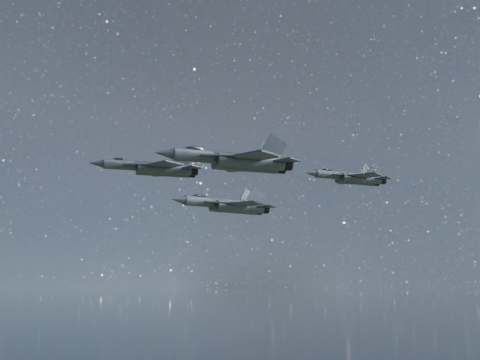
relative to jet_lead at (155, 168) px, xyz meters
name	(u,v)px	position (x,y,z in m)	size (l,w,h in m)	color
jet_lead	(155,168)	(0.00, 0.00, 0.00)	(16.99, 11.82, 4.27)	#2F373B
jet_left	(229,205)	(16.42, 9.56, -3.49)	(19.70, 13.75, 4.96)	#2F373B
jet_right	(238,161)	(7.27, -14.56, -1.19)	(19.39, 13.62, 4.89)	#2F373B
jet_slot	(352,178)	(32.88, -4.54, 0.34)	(15.44, 10.97, 3.93)	#2F373B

